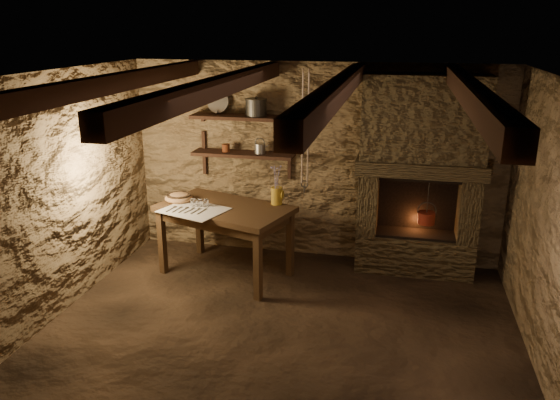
% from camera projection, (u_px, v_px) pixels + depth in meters
% --- Properties ---
extents(floor, '(4.50, 4.50, 0.00)m').
position_uv_depth(floor, '(278.00, 336.00, 5.15)').
color(floor, black).
rests_on(floor, ground).
extents(back_wall, '(4.50, 0.04, 2.40)m').
position_uv_depth(back_wall, '(314.00, 163.00, 6.64)').
color(back_wall, '#4F3A25').
rests_on(back_wall, floor).
extents(front_wall, '(4.50, 0.04, 2.40)m').
position_uv_depth(front_wall, '(195.00, 338.00, 2.93)').
color(front_wall, '#4F3A25').
rests_on(front_wall, floor).
extents(left_wall, '(0.04, 4.00, 2.40)m').
position_uv_depth(left_wall, '(50.00, 199.00, 5.25)').
color(left_wall, '#4F3A25').
rests_on(left_wall, floor).
extents(right_wall, '(0.04, 4.00, 2.40)m').
position_uv_depth(right_wall, '(554.00, 237.00, 4.32)').
color(right_wall, '#4F3A25').
rests_on(right_wall, floor).
extents(ceiling, '(4.50, 4.00, 0.04)m').
position_uv_depth(ceiling, '(278.00, 77.00, 4.42)').
color(ceiling, black).
rests_on(ceiling, back_wall).
extents(beam_far_left, '(0.14, 3.95, 0.16)m').
position_uv_depth(beam_far_left, '(110.00, 84.00, 4.76)').
color(beam_far_left, black).
rests_on(beam_far_left, ceiling).
extents(beam_mid_left, '(0.14, 3.95, 0.16)m').
position_uv_depth(beam_mid_left, '(219.00, 86.00, 4.55)').
color(beam_mid_left, black).
rests_on(beam_mid_left, ceiling).
extents(beam_mid_right, '(0.14, 3.95, 0.16)m').
position_uv_depth(beam_mid_right, '(339.00, 89.00, 4.34)').
color(beam_mid_right, black).
rests_on(beam_mid_right, ceiling).
extents(beam_far_right, '(0.14, 3.95, 0.16)m').
position_uv_depth(beam_far_right, '(470.00, 93.00, 4.13)').
color(beam_far_right, black).
rests_on(beam_far_right, ceiling).
extents(shelf_lower, '(1.25, 0.30, 0.04)m').
position_uv_depth(shelf_lower, '(243.00, 154.00, 6.64)').
color(shelf_lower, black).
rests_on(shelf_lower, back_wall).
extents(shelf_upper, '(1.25, 0.30, 0.04)m').
position_uv_depth(shelf_upper, '(242.00, 117.00, 6.50)').
color(shelf_upper, black).
rests_on(shelf_upper, back_wall).
extents(hearth, '(1.43, 0.51, 2.30)m').
position_uv_depth(hearth, '(420.00, 171.00, 6.16)').
color(hearth, '#382C1C').
rests_on(hearth, floor).
extents(work_table, '(1.66, 1.25, 0.84)m').
position_uv_depth(work_table, '(226.00, 238.00, 6.30)').
color(work_table, '#322011').
rests_on(work_table, floor).
extents(linen_cloth, '(0.80, 0.72, 0.01)m').
position_uv_depth(linen_cloth, '(194.00, 210.00, 6.04)').
color(linen_cloth, beige).
rests_on(linen_cloth, work_table).
extents(pewter_cutlery_row, '(0.60, 0.38, 0.01)m').
position_uv_depth(pewter_cutlery_row, '(193.00, 210.00, 6.02)').
color(pewter_cutlery_row, gray).
rests_on(pewter_cutlery_row, linen_cloth).
extents(drinking_glasses, '(0.21, 0.06, 0.09)m').
position_uv_depth(drinking_glasses, '(200.00, 203.00, 6.14)').
color(drinking_glasses, silver).
rests_on(drinking_glasses, linen_cloth).
extents(stoneware_jug, '(0.17, 0.17, 0.46)m').
position_uv_depth(stoneware_jug, '(277.00, 188.00, 6.20)').
color(stoneware_jug, '#B08722').
rests_on(stoneware_jug, work_table).
extents(wooden_bowl, '(0.38, 0.38, 0.12)m').
position_uv_depth(wooden_bowl, '(179.00, 198.00, 6.35)').
color(wooden_bowl, '#A47347').
rests_on(wooden_bowl, work_table).
extents(iron_stockpot, '(0.32, 0.32, 0.19)m').
position_uv_depth(iron_stockpot, '(256.00, 108.00, 6.43)').
color(iron_stockpot, '#292725').
rests_on(iron_stockpot, shelf_upper).
extents(tin_pan, '(0.28, 0.14, 0.27)m').
position_uv_depth(tin_pan, '(218.00, 102.00, 6.62)').
color(tin_pan, '#9D9C98').
rests_on(tin_pan, shelf_upper).
extents(small_kettle, '(0.18, 0.14, 0.19)m').
position_uv_depth(small_kettle, '(260.00, 148.00, 6.57)').
color(small_kettle, '#9D9C98').
rests_on(small_kettle, shelf_lower).
extents(rusty_tin, '(0.09, 0.09, 0.09)m').
position_uv_depth(rusty_tin, '(226.00, 148.00, 6.66)').
color(rusty_tin, '#572411').
rests_on(rusty_tin, shelf_lower).
extents(red_pot, '(0.22, 0.22, 0.54)m').
position_uv_depth(red_pot, '(426.00, 217.00, 6.25)').
color(red_pot, maroon).
rests_on(red_pot, hearth).
extents(hanging_ropes, '(0.08, 0.08, 1.20)m').
position_uv_depth(hanging_ropes, '(305.00, 128.00, 5.57)').
color(hanging_ropes, beige).
rests_on(hanging_ropes, ceiling).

